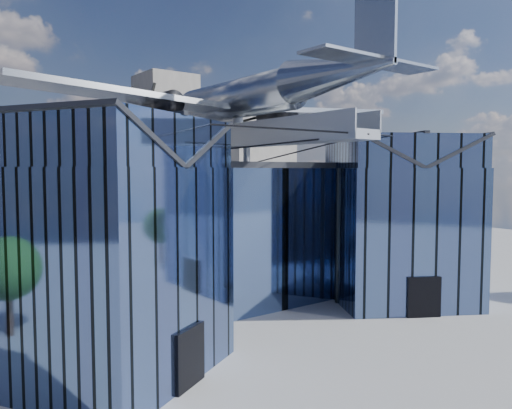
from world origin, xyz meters
TOP-DOWN VIEW (x-y plane):
  - ground_plane at (0.00, 0.00)m, footprint 120.00×120.00m
  - museum at (0.00, 5.82)m, footprint 32.88×24.50m
  - bg_towers at (1.45, 50.49)m, footprint 77.00×24.50m
  - tree_side_e at (21.50, 13.97)m, footprint 3.35×3.35m

SIDE VIEW (x-z plane):
  - ground_plane at x=0.00m, z-range 0.00..0.00m
  - tree_side_e at x=21.50m, z-range 0.88..5.88m
  - museum at x=0.00m, z-range -3.26..14.34m
  - bg_towers at x=1.45m, z-range -2.99..23.01m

